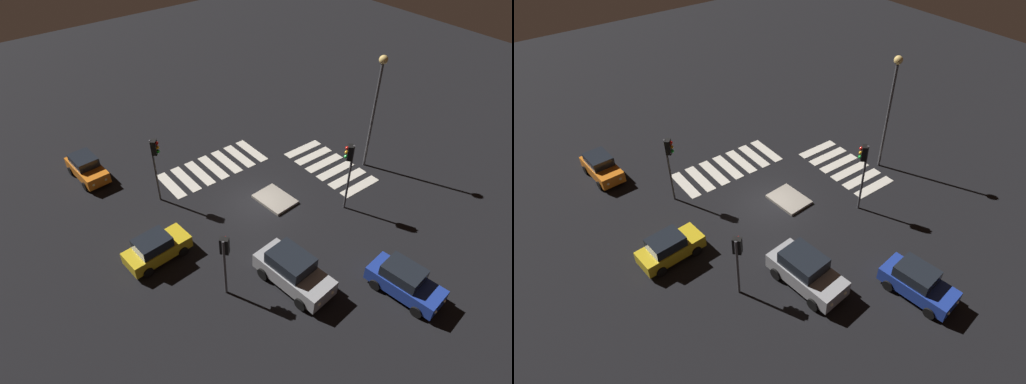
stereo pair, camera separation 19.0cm
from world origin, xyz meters
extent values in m
plane|color=black|center=(0.00, 0.00, 0.00)|extent=(80.00, 80.00, 0.00)
cube|color=gray|center=(-0.46, -1.21, 0.09)|extent=(2.66, 2.08, 0.18)
cube|color=#9EA0A5|center=(-6.36, 2.37, 0.75)|extent=(4.54, 2.33, 0.89)
cube|color=black|center=(-6.09, 2.40, 1.56)|extent=(2.40, 1.93, 0.72)
cylinder|color=black|center=(-7.60, 1.31, 0.35)|extent=(0.73, 0.33, 0.70)
cylinder|color=black|center=(-7.80, 3.14, 0.35)|extent=(0.73, 0.33, 0.70)
cylinder|color=black|center=(-4.91, 1.60, 0.35)|extent=(0.73, 0.33, 0.70)
cylinder|color=black|center=(-5.11, 3.42, 0.35)|extent=(0.73, 0.33, 0.70)
sphere|color=#F2EABF|center=(-8.43, 1.63, 0.75)|extent=(0.23, 0.23, 0.23)
sphere|color=#F2EABF|center=(-8.54, 2.65, 0.75)|extent=(0.23, 0.23, 0.23)
cube|color=orange|center=(9.35, 7.52, 0.64)|extent=(3.82, 1.85, 0.76)
cube|color=black|center=(9.57, 7.53, 1.33)|extent=(2.00, 1.58, 0.62)
cylinder|color=black|center=(8.25, 6.65, 0.30)|extent=(0.61, 0.26, 0.60)
cylinder|color=black|center=(8.14, 8.22, 0.30)|extent=(0.61, 0.26, 0.60)
cylinder|color=black|center=(10.55, 6.81, 0.30)|extent=(0.61, 0.26, 0.60)
cylinder|color=black|center=(10.44, 8.38, 0.30)|extent=(0.61, 0.26, 0.60)
sphere|color=#F2EABF|center=(7.56, 6.95, 0.64)|extent=(0.20, 0.20, 0.20)
sphere|color=#F2EABF|center=(7.50, 7.83, 0.64)|extent=(0.20, 0.20, 0.20)
cube|color=gold|center=(-0.33, 7.21, 0.64)|extent=(1.88, 3.80, 0.76)
cube|color=black|center=(-0.35, 7.44, 1.32)|extent=(1.59, 2.00, 0.61)
cylinder|color=black|center=(0.53, 6.14, 0.30)|extent=(0.26, 0.61, 0.59)
cylinder|color=black|center=(-1.01, 6.01, 0.30)|extent=(0.26, 0.61, 0.59)
cylinder|color=black|center=(0.34, 8.41, 0.30)|extent=(0.26, 0.61, 0.59)
cylinder|color=black|center=(-1.20, 8.29, 0.30)|extent=(0.26, 0.61, 0.59)
sphere|color=#F2EABF|center=(0.25, 5.45, 0.64)|extent=(0.20, 0.20, 0.20)
sphere|color=#F2EABF|center=(-0.62, 5.38, 0.64)|extent=(0.20, 0.20, 0.20)
cube|color=#1E389E|center=(-10.33, -1.79, 0.67)|extent=(4.07, 2.16, 0.79)
cube|color=black|center=(-10.10, -1.76, 1.39)|extent=(2.17, 1.76, 0.64)
cylinder|color=black|center=(-11.42, -2.75, 0.31)|extent=(0.65, 0.31, 0.62)
cylinder|color=black|center=(-11.63, -1.14, 0.31)|extent=(0.65, 0.31, 0.62)
cylinder|color=black|center=(-9.03, -2.44, 0.31)|extent=(0.65, 0.31, 0.62)
cylinder|color=black|center=(-9.25, -0.82, 0.31)|extent=(0.65, 0.31, 0.62)
sphere|color=#F2EABF|center=(-12.16, -2.49, 0.67)|extent=(0.21, 0.21, 0.21)
sphere|color=#F2EABF|center=(-12.28, -1.58, 0.67)|extent=(0.21, 0.21, 0.21)
cylinder|color=#47474C|center=(4.18, 4.72, 2.30)|extent=(0.14, 0.14, 4.59)
cube|color=black|center=(4.06, 4.58, 4.11)|extent=(0.54, 0.53, 0.96)
sphere|color=red|center=(3.93, 4.43, 4.41)|extent=(0.22, 0.22, 0.22)
sphere|color=orange|center=(3.93, 4.43, 4.11)|extent=(0.22, 0.22, 0.22)
sphere|color=green|center=(3.93, 4.43, 3.81)|extent=(0.22, 0.22, 0.22)
cylinder|color=#47474C|center=(-4.68, 5.55, 1.90)|extent=(0.14, 0.14, 3.80)
cube|color=black|center=(-4.56, 5.41, 3.32)|extent=(0.54, 0.53, 0.96)
sphere|color=red|center=(-4.44, 5.26, 3.62)|extent=(0.22, 0.22, 0.22)
sphere|color=orange|center=(-4.44, 5.26, 3.32)|extent=(0.22, 0.22, 0.22)
sphere|color=green|center=(-4.44, 5.26, 3.02)|extent=(0.22, 0.22, 0.22)
cylinder|color=#47474C|center=(-3.72, -4.29, 2.37)|extent=(0.14, 0.14, 4.74)
cube|color=black|center=(-3.60, -4.16, 4.26)|extent=(0.54, 0.53, 0.96)
sphere|color=red|center=(-3.47, -4.01, 4.56)|extent=(0.22, 0.22, 0.22)
sphere|color=orange|center=(-3.47, -4.01, 4.26)|extent=(0.22, 0.22, 0.22)
sphere|color=green|center=(-3.47, -4.01, 3.96)|extent=(0.22, 0.22, 0.22)
cylinder|color=#47474C|center=(-1.30, -8.86, 3.88)|extent=(0.18, 0.18, 7.75)
sphere|color=#F9D172|center=(-1.30, -8.86, 7.93)|extent=(0.56, 0.56, 0.56)
cube|color=silver|center=(-2.88, -6.71, 0.01)|extent=(0.70, 3.20, 0.02)
cube|color=silver|center=(-1.73, -6.71, 0.01)|extent=(0.70, 3.20, 0.02)
cube|color=silver|center=(-0.58, -6.71, 0.01)|extent=(0.70, 3.20, 0.02)
cube|color=silver|center=(0.57, -6.71, 0.01)|extent=(0.70, 3.20, 0.02)
cube|color=silver|center=(1.72, -6.71, 0.01)|extent=(0.70, 3.20, 0.02)
cube|color=silver|center=(2.88, -6.71, 0.01)|extent=(0.70, 3.20, 0.02)
cube|color=silver|center=(5.06, -3.45, 0.01)|extent=(3.20, 0.70, 0.02)
cube|color=silver|center=(5.06, -2.30, 0.01)|extent=(3.20, 0.70, 0.02)
cube|color=silver|center=(5.06, -1.15, 0.01)|extent=(3.20, 0.70, 0.02)
cube|color=silver|center=(5.06, 0.00, 0.01)|extent=(3.20, 0.70, 0.02)
cube|color=silver|center=(5.06, 1.15, 0.01)|extent=(3.20, 0.70, 0.02)
cube|color=silver|center=(5.06, 2.30, 0.01)|extent=(3.20, 0.70, 0.02)
cube|color=silver|center=(5.06, 3.45, 0.01)|extent=(3.20, 0.70, 0.02)
camera|label=1|loc=(-17.27, 13.24, 18.89)|focal=31.11mm
camera|label=2|loc=(-17.39, 13.09, 18.89)|focal=31.11mm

